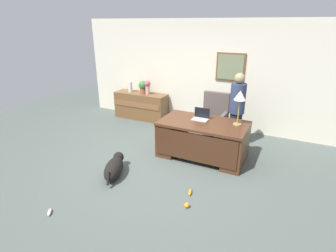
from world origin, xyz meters
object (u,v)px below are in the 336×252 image
(armchair, at_px, (213,119))
(dog_toy_plush, at_px, (49,212))
(desk, at_px, (202,139))
(dog_toy_ball, at_px, (187,205))
(laptop, at_px, (201,117))
(vase_with_flowers, at_px, (148,86))
(vase_empty, at_px, (130,87))
(dog_lying, at_px, (114,167))
(credenza, at_px, (141,106))
(potted_plant, at_px, (143,87))
(desk_lamp, at_px, (240,98))
(person_standing, at_px, (237,110))
(dog_toy_bone, at_px, (190,192))

(armchair, xyz_separation_m, dog_toy_plush, (-1.30, -3.66, -0.46))
(desk, height_order, dog_toy_plush, desk)
(armchair, bearing_deg, dog_toy_ball, -80.57)
(laptop, bearing_deg, vase_with_flowers, 147.11)
(armchair, relative_size, vase_empty, 3.78)
(desk, height_order, vase_with_flowers, vase_with_flowers)
(dog_lying, distance_m, dog_toy_plush, 1.31)
(credenza, xyz_separation_m, dog_lying, (1.19, -2.85, -0.22))
(credenza, relative_size, vase_with_flowers, 3.99)
(credenza, bearing_deg, dog_toy_ball, -48.92)
(desk, height_order, potted_plant, potted_plant)
(credenza, xyz_separation_m, potted_plant, (0.08, 0.00, 0.57))
(dog_lying, distance_m, desk_lamp, 2.64)
(dog_toy_plush, bearing_deg, potted_plant, 102.26)
(vase_empty, xyz_separation_m, dog_toy_plush, (1.32, -4.14, -0.86))
(dog_lying, bearing_deg, desk_lamp, 40.45)
(dog_toy_plush, bearing_deg, person_standing, 61.86)
(potted_plant, xyz_separation_m, dog_toy_ball, (2.64, -3.13, -0.90))
(credenza, distance_m, vase_empty, 0.62)
(armchair, bearing_deg, dog_toy_bone, -81.32)
(person_standing, height_order, laptop, person_standing)
(potted_plant, bearing_deg, person_standing, -13.85)
(armchair, bearing_deg, desk_lamp, -49.16)
(laptop, distance_m, vase_empty, 2.91)
(armchair, distance_m, potted_plant, 2.30)
(laptop, distance_m, dog_toy_bone, 1.70)
(dog_lying, height_order, vase_with_flowers, vase_with_flowers)
(armchair, distance_m, vase_with_flowers, 2.16)
(desk, relative_size, dog_toy_ball, 21.57)
(laptop, bearing_deg, desk_lamp, -0.06)
(credenza, height_order, dog_lying, credenza)
(dog_toy_ball, bearing_deg, person_standing, 87.33)
(credenza, xyz_separation_m, person_standing, (2.84, -0.68, 0.47))
(potted_plant, bearing_deg, credenza, -179.02)
(dog_toy_plush, bearing_deg, laptop, 65.79)
(desk_lamp, bearing_deg, potted_plant, 155.78)
(desk_lamp, height_order, dog_toy_ball, desk_lamp)
(vase_with_flowers, height_order, dog_toy_ball, vase_with_flowers)
(laptop, height_order, desk_lamp, desk_lamp)
(armchair, bearing_deg, vase_with_flowers, 166.72)
(credenza, height_order, potted_plant, potted_plant)
(desk_lamp, height_order, dog_toy_bone, desk_lamp)
(vase_empty, height_order, potted_plant, potted_plant)
(armchair, height_order, vase_empty, armchair)
(dog_lying, height_order, desk_lamp, desk_lamp)
(credenza, xyz_separation_m, armchair, (2.29, -0.48, 0.12))
(armchair, height_order, dog_toy_plush, armchair)
(dog_toy_plush, bearing_deg, credenza, 103.38)
(armchair, bearing_deg, desk, -85.30)
(person_standing, height_order, vase_with_flowers, person_standing)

